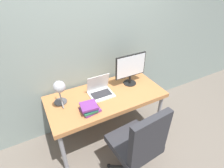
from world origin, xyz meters
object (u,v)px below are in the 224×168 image
laptop (100,91)px  desk_lamp (59,89)px  monitor (131,68)px  office_chair (139,143)px  book_stack (90,108)px

laptop → desk_lamp: desk_lamp is taller
monitor → desk_lamp: monitor is taller
monitor → office_chair: bearing=-116.3°
monitor → laptop: bearing=-176.2°
laptop → office_chair: bearing=-85.5°
office_chair → book_stack: size_ratio=4.55×
monitor → desk_lamp: (-1.02, -0.08, 0.02)m
desk_lamp → office_chair: size_ratio=0.37×
laptop → monitor: size_ratio=0.66×
office_chair → monitor: bearing=63.7°
laptop → office_chair: size_ratio=0.29×
monitor → office_chair: (-0.43, -0.86, -0.39)m
desk_lamp → book_stack: (0.26, -0.21, -0.24)m
book_stack → laptop: bearing=45.0°
monitor → book_stack: size_ratio=2.00×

